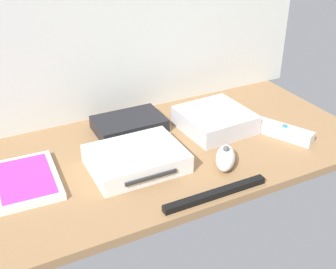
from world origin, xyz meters
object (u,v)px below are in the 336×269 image
at_px(game_console, 136,159).
at_px(remote_wand, 284,132).
at_px(remote_nunchuk, 225,158).
at_px(sensor_bar, 214,194).
at_px(game_case, 26,180).
at_px(network_router, 129,124).
at_px(mini_computer, 215,120).

distance_m(game_console, remote_wand, 0.40).
bearing_deg(remote_nunchuk, sensor_bar, -97.15).
distance_m(game_case, network_router, 0.32).
xyz_separation_m(remote_nunchuk, sensor_bar, (-0.09, -0.09, -0.01)).
relative_size(game_console, mini_computer, 1.19).
distance_m(game_console, network_router, 0.18).
relative_size(mini_computer, remote_wand, 1.20).
bearing_deg(network_router, game_case, -156.69).
bearing_deg(remote_wand, network_router, 121.09).
bearing_deg(mini_computer, remote_nunchuk, -114.64).
relative_size(game_case, sensor_bar, 0.82).
xyz_separation_m(game_console, remote_nunchuk, (0.19, -0.09, -0.00)).
bearing_deg(game_case, remote_nunchuk, -14.85).
xyz_separation_m(mini_computer, remote_nunchuk, (-0.07, -0.16, -0.01)).
distance_m(mini_computer, sensor_bar, 0.30).
height_order(game_console, remote_nunchuk, remote_nunchuk).
bearing_deg(sensor_bar, network_router, 97.20).
bearing_deg(mini_computer, sensor_bar, -122.79).
xyz_separation_m(remote_wand, sensor_bar, (-0.30, -0.13, -0.01)).
relative_size(network_router, remote_wand, 1.22).
xyz_separation_m(network_router, remote_nunchuk, (0.13, -0.26, 0.00)).
bearing_deg(remote_wand, game_case, 145.25).
distance_m(game_console, sensor_bar, 0.20).
relative_size(game_case, network_router, 1.09).
xyz_separation_m(mini_computer, game_case, (-0.50, -0.02, -0.02)).
xyz_separation_m(game_console, game_case, (-0.24, 0.05, -0.01)).
xyz_separation_m(mini_computer, network_router, (-0.20, 0.10, -0.01)).
bearing_deg(game_case, remote_wand, -5.57).
bearing_deg(network_router, remote_nunchuk, -62.54).
relative_size(mini_computer, game_case, 0.90).
relative_size(game_console, remote_nunchuk, 1.99).
distance_m(network_router, remote_wand, 0.40).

